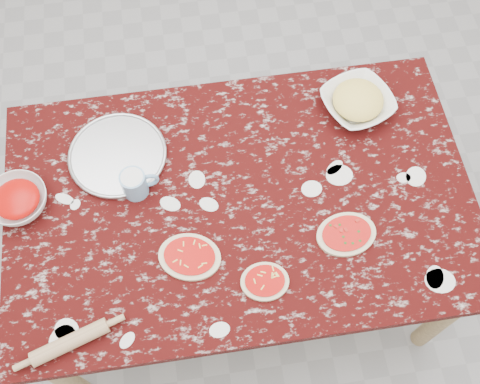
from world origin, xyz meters
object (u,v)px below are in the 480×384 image
object	(u,v)px
worktable	(240,209)
cheese_bowl	(357,103)
sauce_bowl	(18,201)
rolling_pin	(70,342)
pizza_tray	(118,156)
flour_mug	(135,183)

from	to	relation	value
worktable	cheese_bowl	distance (m)	0.58
sauce_bowl	rolling_pin	size ratio (longest dim) A/B	0.86
worktable	rolling_pin	world-z (taller)	rolling_pin
pizza_tray	cheese_bowl	world-z (taller)	cheese_bowl
cheese_bowl	worktable	bearing A→B (deg)	-147.38
worktable	sauce_bowl	distance (m)	0.75
flour_mug	rolling_pin	xyz separation A→B (m)	(-0.23, -0.49, -0.03)
rolling_pin	flour_mug	bearing A→B (deg)	64.56
worktable	cheese_bowl	world-z (taller)	cheese_bowl
worktable	cheese_bowl	xyz separation A→B (m)	(0.48, 0.31, 0.11)
worktable	flour_mug	size ratio (longest dim) A/B	12.34
worktable	flour_mug	world-z (taller)	flour_mug
sauce_bowl	worktable	bearing A→B (deg)	-6.72
sauce_bowl	cheese_bowl	distance (m)	1.24
pizza_tray	sauce_bowl	size ratio (longest dim) A/B	1.65
pizza_tray	rolling_pin	size ratio (longest dim) A/B	1.42
worktable	rolling_pin	xyz separation A→B (m)	(-0.58, -0.41, 0.11)
worktable	pizza_tray	xyz separation A→B (m)	(-0.40, 0.23, 0.09)
worktable	pizza_tray	world-z (taller)	pizza_tray
worktable	flour_mug	xyz separation A→B (m)	(-0.34, 0.08, 0.14)
pizza_tray	cheese_bowl	size ratio (longest dim) A/B	1.37
sauce_bowl	flour_mug	size ratio (longest dim) A/B	1.58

